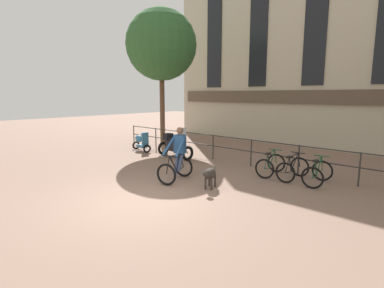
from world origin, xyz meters
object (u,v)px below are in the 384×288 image
(cyclist_with_bike, at_px, (177,157))
(parked_bicycle_mid_left, at_px, (293,169))
(dog, at_px, (210,174))
(parked_bicycle_mid_right, at_px, (317,173))
(parked_scooter, at_px, (141,142))
(parked_motorcycle, at_px, (175,145))
(parked_bicycle_near_lamp, at_px, (271,165))

(cyclist_with_bike, bearing_deg, parked_bicycle_mid_left, 27.03)
(dog, height_order, parked_bicycle_mid_left, parked_bicycle_mid_left)
(parked_bicycle_mid_right, xyz_separation_m, parked_scooter, (-8.42, -0.27, 0.10))
(dog, bearing_deg, parked_bicycle_mid_right, 29.62)
(parked_bicycle_mid_right, relative_size, parked_scooter, 0.87)
(cyclist_with_bike, xyz_separation_m, parked_scooter, (-4.92, 2.28, -0.30))
(parked_motorcycle, distance_m, parked_bicycle_mid_left, 5.27)
(cyclist_with_bike, bearing_deg, parked_bicycle_mid_right, 19.85)
(dog, relative_size, parked_motorcycle, 0.50)
(parked_bicycle_mid_right, bearing_deg, parked_bicycle_near_lamp, -5.06)
(parked_bicycle_near_lamp, distance_m, parked_bicycle_mid_right, 1.58)
(cyclist_with_bike, height_order, parked_bicycle_near_lamp, cyclist_with_bike)
(parked_scooter, bearing_deg, parked_bicycle_mid_left, -76.75)
(cyclist_with_bike, xyz_separation_m, parked_bicycle_near_lamp, (1.92, 2.56, -0.41))
(dog, distance_m, parked_motorcycle, 4.55)
(parked_scooter, bearing_deg, dog, -98.82)
(parked_bicycle_mid_left, xyz_separation_m, parked_bicycle_mid_right, (0.79, 0.00, 0.00))
(dog, xyz_separation_m, parked_scooter, (-6.28, 2.29, 0.02))
(cyclist_with_bike, distance_m, parked_scooter, 5.43)
(parked_bicycle_near_lamp, relative_size, parked_scooter, 0.89)
(parked_motorcycle, xyz_separation_m, parked_bicycle_mid_left, (5.26, 0.24, -0.20))
(parked_motorcycle, height_order, parked_scooter, parked_motorcycle)
(cyclist_with_bike, height_order, parked_bicycle_mid_left, cyclist_with_bike)
(parked_bicycle_mid_right, distance_m, parked_scooter, 8.43)
(dog, height_order, parked_scooter, parked_scooter)
(cyclist_with_bike, bearing_deg, parked_bicycle_near_lamp, 36.78)
(dog, bearing_deg, parked_bicycle_near_lamp, 57.18)
(parked_motorcycle, relative_size, parked_bicycle_near_lamp, 1.49)
(dog, xyz_separation_m, parked_motorcycle, (-3.91, 2.32, 0.13))
(cyclist_with_bike, relative_size, dog, 1.92)
(parked_motorcycle, bearing_deg, parked_scooter, 93.62)
(cyclist_with_bike, height_order, parked_scooter, cyclist_with_bike)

